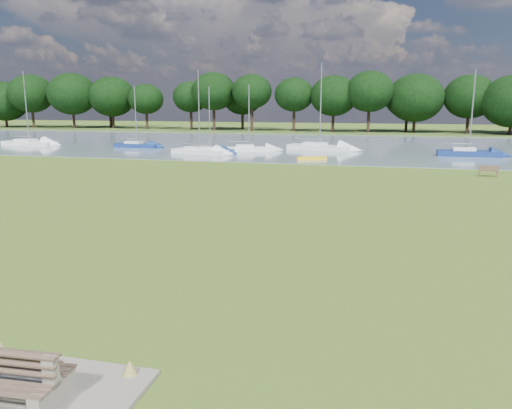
% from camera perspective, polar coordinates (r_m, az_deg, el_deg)
% --- Properties ---
extents(ground, '(220.00, 220.00, 0.00)m').
position_cam_1_polar(ground, '(22.24, -2.30, -2.21)').
color(ground, olive).
extents(river, '(220.00, 40.00, 0.10)m').
position_cam_1_polar(river, '(63.23, 8.64, 6.68)').
color(river, gray).
rests_on(river, ground).
extents(far_bank, '(220.00, 20.00, 0.40)m').
position_cam_1_polar(far_bank, '(93.06, 10.52, 8.17)').
color(far_bank, '#4C6626').
rests_on(far_bank, ground).
extents(concrete_pad, '(4.20, 3.20, 0.10)m').
position_cam_1_polar(concrete_pad, '(10.52, -25.94, -19.70)').
color(concrete_pad, gray).
rests_on(concrete_pad, ground).
extents(bench_pair, '(1.98, 1.24, 1.03)m').
position_cam_1_polar(bench_pair, '(10.30, -26.18, -17.46)').
color(bench_pair, gray).
rests_on(bench_pair, concrete_pad).
extents(riverbank_bench, '(1.37, 0.55, 0.82)m').
position_cam_1_polar(riverbank_bench, '(39.98, 25.02, 3.49)').
color(riverbank_bench, brown).
rests_on(riverbank_bench, ground).
extents(kayak, '(2.81, 1.65, 0.28)m').
position_cam_1_polar(kayak, '(46.94, 6.38, 5.29)').
color(kayak, yellow).
rests_on(kayak, river).
extents(tree_line, '(131.89, 8.87, 10.74)m').
position_cam_1_polar(tree_line, '(89.35, 7.51, 12.21)').
color(tree_line, black).
rests_on(tree_line, far_bank).
extents(sailboat_0, '(5.44, 1.66, 7.12)m').
position_cam_1_polar(sailboat_0, '(60.88, -13.50, 6.76)').
color(sailboat_0, navy).
rests_on(sailboat_0, river).
extents(sailboat_1, '(7.13, 2.35, 8.94)m').
position_cam_1_polar(sailboat_1, '(68.58, -24.54, 6.57)').
color(sailboat_1, white).
rests_on(sailboat_1, river).
extents(sailboat_2, '(5.99, 1.77, 8.41)m').
position_cam_1_polar(sailboat_2, '(53.74, 23.08, 5.65)').
color(sailboat_2, navy).
rests_on(sailboat_2, river).
extents(sailboat_5, '(5.44, 2.92, 6.83)m').
position_cam_1_polar(sailboat_5, '(53.17, -5.33, 6.33)').
color(sailboat_5, navy).
rests_on(sailboat_5, river).
extents(sailboat_6, '(6.42, 3.20, 8.43)m').
position_cam_1_polar(sailboat_6, '(52.43, -6.51, 6.26)').
color(sailboat_6, white).
rests_on(sailboat_6, river).
extents(sailboat_7, '(7.55, 3.81, 9.41)m').
position_cam_1_polar(sailboat_7, '(56.66, 7.21, 6.71)').
color(sailboat_7, white).
rests_on(sailboat_7, river).
extents(sailboat_8, '(5.84, 3.07, 7.05)m').
position_cam_1_polar(sailboat_8, '(54.68, -0.87, 6.56)').
color(sailboat_8, white).
rests_on(sailboat_8, river).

